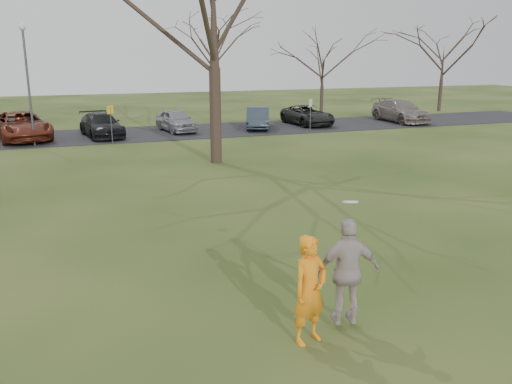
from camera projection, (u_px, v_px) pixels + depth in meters
ground at (328, 322)px, 9.79m from camera, size 120.00×120.00×0.00m
parking_strip at (142, 134)px, 32.56m from camera, size 62.00×6.50×0.04m
player_defender at (310, 290)px, 8.90m from camera, size 0.81×0.66×1.91m
car_2 at (22, 126)px, 30.04m from camera, size 3.84×6.15×1.58m
car_3 at (101, 125)px, 31.19m from camera, size 2.64×4.96×1.37m
car_4 at (176, 120)px, 33.25m from camera, size 2.27×4.25×1.37m
car_5 at (258, 118)px, 34.57m from camera, size 2.76×4.37×1.36m
car_6 at (308, 115)px, 36.37m from camera, size 2.47×4.89×1.33m
car_7 at (400, 111)px, 37.96m from camera, size 2.20×5.33×1.54m
catching_play at (348, 272)px, 9.29m from camera, size 1.21×0.67×2.29m
lamp_post at (27, 70)px, 27.33m from camera, size 0.34×0.34×6.27m
sign_yellow at (111, 117)px, 28.81m from camera, size 0.35×0.35×2.08m
sign_white at (311, 109)px, 32.71m from camera, size 0.35×0.35×2.08m
big_tree at (213, 0)px, 22.32m from camera, size 9.00×9.00×14.00m
small_tree_row at (191, 67)px, 37.61m from camera, size 55.00×5.90×8.50m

